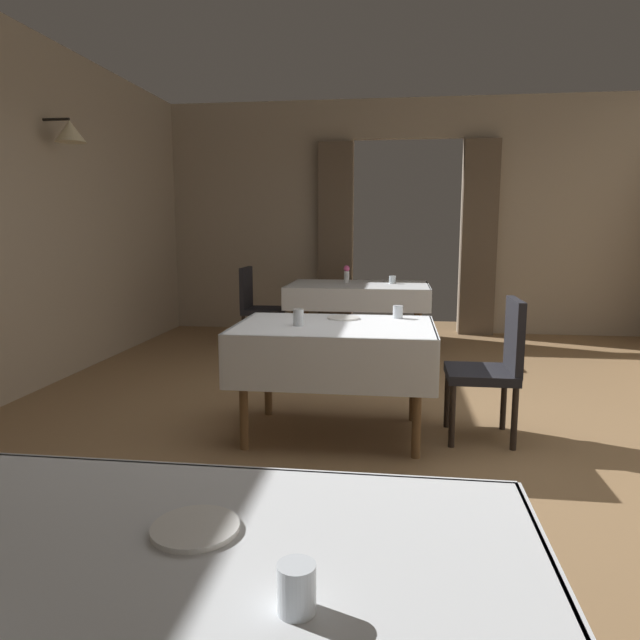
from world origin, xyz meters
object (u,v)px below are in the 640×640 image
Objects in this scene: chair_mid_right at (494,362)px; plate_near_b at (195,528)px; glass_mid_b at (398,312)px; glass_far_b at (392,280)px; dining_table_mid at (335,341)px; chair_far_left at (257,304)px; glass_mid_a at (298,317)px; dining_table_near at (149,624)px; dining_table_far at (359,291)px; glass_near_c at (297,588)px; plate_mid_c at (343,318)px; flower_vase_far at (347,273)px.

chair_mid_right is 2.91m from plate_near_b.
glass_mid_b reaches higher than glass_far_b.
dining_table_mid is at bearing -96.90° from glass_far_b.
dining_table_mid is at bearing -177.27° from chair_mid_right.
chair_far_left is 1.57m from glass_far_b.
glass_mid_a is at bearing -101.04° from glass_far_b.
plate_near_b is at bearing 78.26° from dining_table_near.
dining_table_far is 1.18m from chair_far_left.
dining_table_mid is at bearing 89.76° from plate_near_b.
glass_near_c reaches higher than plate_mid_c.
plate_near_b is 2.21× the size of glass_near_c.
plate_near_b reaches higher than dining_table_mid.
dining_table_near and dining_table_mid have the same top height.
chair_far_left is 4.66× the size of flower_vase_far.
glass_mid_a is (-0.20, -2.85, 0.13)m from dining_table_far.
chair_mid_right is (1.08, 2.87, -0.13)m from dining_table_near.
chair_mid_right reaches higher than plate_mid_c.
glass_near_c is at bearing -105.06° from chair_mid_right.
plate_mid_c is (0.03, 0.24, 0.12)m from dining_table_mid.
glass_mid_a is (0.96, -2.79, 0.29)m from chair_far_left.
chair_mid_right is at bearing -23.16° from glass_mid_b.
dining_table_mid is 12.00× the size of glass_mid_a.
dining_table_near is 5.58m from dining_table_far.
flower_vase_far reaches higher than glass_near_c.
plate_mid_c is 2.55× the size of glass_far_b.
glass_far_b is at bearing -0.65° from flower_vase_far.
dining_table_far is at bearing 89.81° from dining_table_near.
dining_table_near is 6.80× the size of plate_mid_c.
flower_vase_far is (-0.16, 5.53, 0.10)m from plate_near_b.
glass_mid_a is at bearing -147.85° from glass_mid_b.
glass_mid_a is 0.48× the size of plate_mid_c.
plate_near_b is 3.00m from glass_mid_b.
flower_vase_far reaches higher than glass_mid_b.
plate_mid_c reaches higher than dining_table_near.
chair_far_left is at bearing 113.76° from dining_table_mid.
dining_table_mid is at bearing 20.17° from glass_mid_a.
chair_far_left reaches higher than dining_table_near.
glass_mid_a is at bearing -128.80° from plate_mid_c.
glass_mid_a is at bearing -70.97° from chair_far_left.
dining_table_far is 17.76× the size of glass_far_b.
glass_mid_b reaches higher than plate_near_b.
glass_near_c is 2.84m from glass_mid_a.
plate_mid_c is at bearing 51.20° from glass_mid_a.
plate_mid_c is at bearing 169.11° from chair_mid_right.
chair_mid_right is at bearing -10.89° from plate_mid_c.
glass_near_c is at bearing -86.12° from plate_mid_c.
plate_mid_c is (0.26, 0.33, -0.05)m from glass_mid_a.
flower_vase_far reaches higher than plate_near_b.
plate_near_b is at bearing -90.87° from plate_mid_c.
glass_far_b is at bearing 86.29° from plate_near_b.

